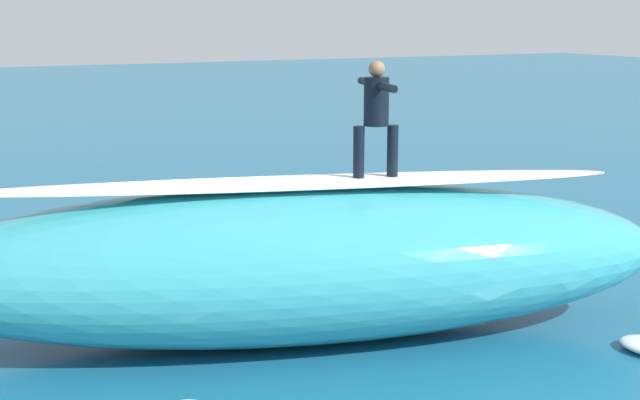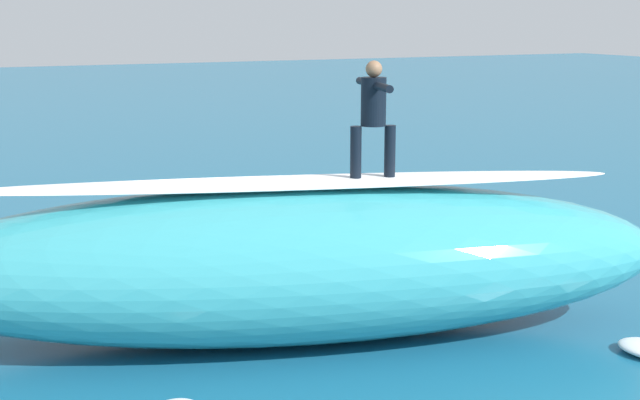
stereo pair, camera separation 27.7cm
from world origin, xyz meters
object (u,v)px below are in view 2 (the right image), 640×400
object	(u,v)px
surfer_paddling	(285,250)
surfboard_riding	(373,181)
surfboard_paddling	(280,261)
surfer_riding	(373,110)

from	to	relation	value
surfer_paddling	surfboard_riding	bearing A→B (deg)	56.59
surfboard_riding	surfboard_paddling	xyz separation A→B (m)	(-0.23, -3.53, -1.96)
surfboard_riding	surfer_riding	bearing A→B (deg)	129.88
surfer_riding	surfboard_paddling	size ratio (longest dim) A/B	0.62
surfboard_riding	surfer_paddling	world-z (taller)	surfboard_riding
surfer_riding	surfer_paddling	xyz separation A→B (m)	(-0.34, -3.59, -2.69)
surfboard_paddling	surfer_paddling	distance (m)	0.20
surfboard_paddling	surfer_paddling	size ratio (longest dim) A/B	1.57
surfboard_riding	surfboard_paddling	bearing A→B (deg)	-80.42
surfboard_riding	surfer_paddling	bearing A→B (deg)	-82.08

